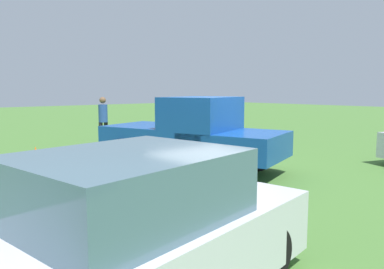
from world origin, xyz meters
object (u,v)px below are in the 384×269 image
object	(u,v)px
person_bystander	(103,118)
sedan_far	(115,245)
traffic_cone	(36,157)
pickup_truck	(196,133)

from	to	relation	value
person_bystander	sedan_far	bearing A→B (deg)	-22.28
sedan_far	person_bystander	size ratio (longest dim) A/B	2.56
sedan_far	traffic_cone	size ratio (longest dim) A/B	8.17
pickup_truck	person_bystander	xyz separation A→B (m)	(0.35, 5.37, 0.04)
sedan_far	person_bystander	bearing A→B (deg)	-126.27
person_bystander	traffic_cone	world-z (taller)	person_bystander
person_bystander	traffic_cone	xyz separation A→B (m)	(-3.19, -2.29, -0.72)
traffic_cone	sedan_far	bearing A→B (deg)	-103.97
pickup_truck	person_bystander	world-z (taller)	pickup_truck
pickup_truck	sedan_far	xyz separation A→B (m)	(-4.62, -4.05, -0.29)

